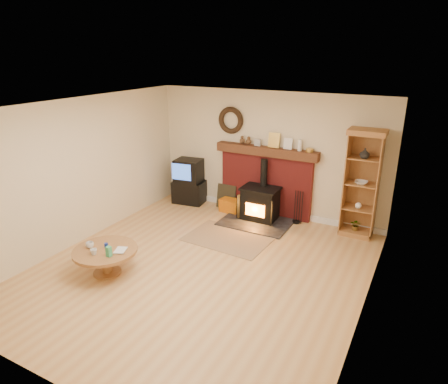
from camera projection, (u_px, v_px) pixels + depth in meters
The scene contains 11 objects.
ground at pixel (201, 269), 6.47m from camera, with size 5.50×5.50×0.00m, color tan.
room_shell at pixel (201, 166), 5.98m from camera, with size 5.02×5.52×2.61m.
chimney_breast at pixel (266, 178), 8.42m from camera, with size 2.20×0.22×1.78m.
wood_stove at pixel (259, 205), 8.22m from camera, with size 1.40×1.00×1.27m.
area_rug at pixel (228, 238), 7.52m from camera, with size 1.54×1.06×0.01m, color brown.
tv_unit at pixel (189, 182), 9.15m from camera, with size 0.76×0.57×1.02m.
curio_cabinet at pixel (362, 184), 7.38m from camera, with size 0.65×0.47×2.04m.
firelog_box at pixel (231, 206), 8.72m from camera, with size 0.45×0.28×0.28m, color orange.
leaning_painting at pixel (226, 197), 8.89m from camera, with size 0.45×0.03×0.54m, color black.
fire_tools at pixel (297, 216), 8.15m from camera, with size 0.19×0.16×0.70m.
coffee_table at pixel (105, 254), 6.25m from camera, with size 1.00×1.00×0.59m.
Camera 1 is at (3.00, -4.82, 3.37)m, focal length 32.00 mm.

